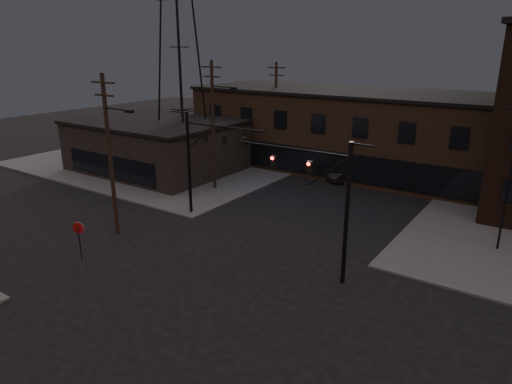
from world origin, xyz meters
TOP-DOWN VIEW (x-y plane):
  - ground at (0.00, 0.00)m, footprint 140.00×140.00m
  - sidewalk_nw at (-22.00, 22.00)m, footprint 30.00×30.00m
  - building_row at (0.00, 28.00)m, footprint 40.00×12.00m
  - building_left at (-20.00, 16.00)m, footprint 16.00×12.00m
  - traffic_signal_near at (5.36, 4.50)m, footprint 7.12×0.24m
  - traffic_signal_far at (-6.72, 8.00)m, footprint 7.12×0.24m
  - stop_sign at (-8.00, -1.99)m, footprint 0.72×0.33m
  - utility_pole_near at (-9.43, 2.00)m, footprint 3.70×0.28m
  - utility_pole_mid at (-10.44, 14.00)m, footprint 3.70×0.28m
  - utility_pole_far at (-11.50, 26.00)m, footprint 2.20×0.28m
  - transmission_tower at (-18.00, 18.00)m, footprint 7.00×7.00m
  - lot_light_a at (13.00, 14.00)m, footprint 1.50×0.28m
  - car_crossing at (-1.38, 23.66)m, footprint 3.57×5.11m

SIDE VIEW (x-z plane):
  - ground at x=0.00m, z-range 0.00..0.00m
  - sidewalk_nw at x=-22.00m, z-range 0.00..0.15m
  - car_crossing at x=-1.38m, z-range 0.00..1.60m
  - stop_sign at x=-8.00m, z-range 0.60..3.08m
  - building_left at x=-20.00m, z-range 0.00..5.00m
  - building_row at x=0.00m, z-range 0.00..8.00m
  - traffic_signal_near at x=5.36m, z-range 0.93..8.93m
  - traffic_signal_far at x=-6.72m, z-range 1.01..9.01m
  - lot_light_a at x=13.00m, z-range 0.94..10.08m
  - utility_pole_far at x=-11.50m, z-range 0.28..11.28m
  - utility_pole_near at x=-9.43m, z-range 0.37..11.37m
  - utility_pole_mid at x=-10.44m, z-range 0.38..11.88m
  - transmission_tower at x=-18.00m, z-range 0.00..25.00m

